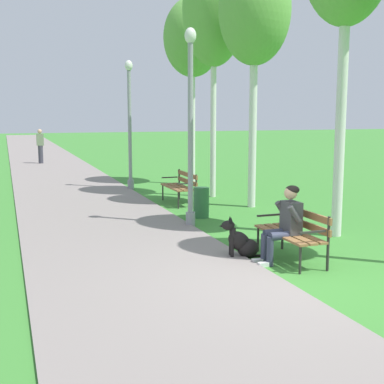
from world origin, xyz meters
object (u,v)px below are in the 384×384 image
park_bench_mid (181,185)px  person_seated_on_near_bench (285,221)px  birch_tree_third (255,12)px  birch_tree_fifth (193,38)px  litter_bin (201,202)px  pedestrian_distant (40,146)px  lamp_post_near (190,126)px  lamp_post_mid (130,124)px  park_bench_near (294,230)px  birch_tree_fourth (214,10)px  dog_black (242,243)px

park_bench_mid → person_seated_on_near_bench: bearing=-91.9°
park_bench_mid → birch_tree_third: size_ratio=0.24×
birch_tree_fifth → litter_bin: bearing=-107.8°
birch_tree_third → pedestrian_distant: 14.89m
lamp_post_near → lamp_post_mid: size_ratio=1.03×
park_bench_near → lamp_post_mid: bearing=94.4°
birch_tree_fourth → birch_tree_fifth: birch_tree_fourth is taller
dog_black → lamp_post_mid: (0.06, 8.37, 1.81)m
person_seated_on_near_bench → lamp_post_near: lamp_post_near is taller
birch_tree_fifth → lamp_post_mid: bearing=-168.3°
birch_tree_third → birch_tree_fourth: 1.92m
lamp_post_near → birch_tree_third: (2.25, 1.64, 2.71)m
birch_tree_fourth → park_bench_mid: bearing=-147.5°
lamp_post_near → pedestrian_distant: bearing=97.7°
dog_black → birch_tree_fourth: 8.10m
park_bench_mid → birch_tree_fifth: bearing=65.5°
lamp_post_mid → pedestrian_distant: size_ratio=2.42×
lamp_post_mid → birch_tree_fifth: 3.58m
lamp_post_mid → person_seated_on_near_bench: bearing=-87.0°
lamp_post_mid → birch_tree_fourth: size_ratio=0.59×
litter_bin → park_bench_mid: bearing=85.6°
person_seated_on_near_bench → pedestrian_distant: pedestrian_distant is taller
dog_black → person_seated_on_near_bench: bearing=-42.0°
park_bench_mid → pedestrian_distant: (-2.78, 12.61, 0.33)m
park_bench_mid → lamp_post_mid: (-0.66, 3.03, 1.55)m
lamp_post_mid → birch_tree_third: size_ratio=0.64×
birch_tree_fourth → litter_bin: 5.71m
park_bench_mid → lamp_post_near: size_ratio=0.37×
park_bench_near → park_bench_mid: bearing=90.2°
park_bench_near → park_bench_mid: 5.75m
birch_tree_fifth → pedestrian_distant: 10.85m
lamp_post_mid → birch_tree_third: bearing=-61.7°
park_bench_mid → lamp_post_mid: bearing=102.2°
litter_bin → birch_tree_fourth: bearing=62.9°
park_bench_near → litter_bin: (-0.16, 3.84, -0.16)m
park_bench_near → birch_tree_fourth: birch_tree_fourth is taller
park_bench_mid → dog_black: (-0.72, -5.33, -0.25)m
birch_tree_third → person_seated_on_near_bench: bearing=-110.2°
park_bench_near → park_bench_mid: size_ratio=1.00×
park_bench_near → park_bench_mid: same height
person_seated_on_near_bench → birch_tree_third: size_ratio=0.20×
park_bench_mid → birch_tree_third: 4.72m
lamp_post_near → person_seated_on_near_bench: bearing=-80.8°
dog_black → pedestrian_distant: pedestrian_distant is taller
dog_black → lamp_post_near: (0.03, 2.62, 1.86)m
park_bench_mid → dog_black: park_bench_mid is taller
lamp_post_mid → litter_bin: 5.26m
person_seated_on_near_bench → pedestrian_distant: bearing=98.0°
park_bench_near → lamp_post_mid: size_ratio=0.38×
birch_tree_fourth → park_bench_near: bearing=-100.5°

